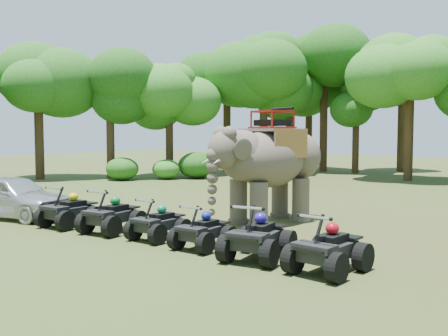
{
  "coord_description": "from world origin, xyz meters",
  "views": [
    {
      "loc": [
        9.41,
        -11.47,
        3.0
      ],
      "look_at": [
        0.0,
        1.2,
        1.9
      ],
      "focal_mm": 40.0,
      "sensor_mm": 36.0,
      "label": 1
    }
  ],
  "objects_px": {
    "atv_0": "(69,206)",
    "atv_1": "(112,210)",
    "elephant": "(270,165)",
    "parked_car": "(12,196)",
    "atv_4": "(258,231)",
    "atv_3": "(203,226)",
    "atv_2": "(158,218)",
    "atv_5": "(328,242)"
  },
  "relations": [
    {
      "from": "atv_0",
      "to": "atv_2",
      "type": "distance_m",
      "value": 3.69
    },
    {
      "from": "atv_1",
      "to": "atv_4",
      "type": "bearing_deg",
      "value": -6.91
    },
    {
      "from": "atv_3",
      "to": "atv_5",
      "type": "distance_m",
      "value": 3.61
    },
    {
      "from": "atv_5",
      "to": "elephant",
      "type": "bearing_deg",
      "value": 138.3
    },
    {
      "from": "elephant",
      "to": "atv_0",
      "type": "distance_m",
      "value": 6.69
    },
    {
      "from": "atv_2",
      "to": "atv_5",
      "type": "relative_size",
      "value": 0.9
    },
    {
      "from": "elephant",
      "to": "atv_4",
      "type": "bearing_deg",
      "value": -46.72
    },
    {
      "from": "elephant",
      "to": "atv_4",
      "type": "xyz_separation_m",
      "value": [
        2.37,
        -4.43,
        -1.24
      ]
    },
    {
      "from": "atv_0",
      "to": "atv_3",
      "type": "height_order",
      "value": "atv_0"
    },
    {
      "from": "atv_0",
      "to": "atv_3",
      "type": "distance_m",
      "value": 5.39
    },
    {
      "from": "atv_3",
      "to": "atv_0",
      "type": "bearing_deg",
      "value": -179.15
    },
    {
      "from": "parked_car",
      "to": "atv_4",
      "type": "xyz_separation_m",
      "value": [
        10.18,
        0.28,
        -0.09
      ]
    },
    {
      "from": "elephant",
      "to": "atv_0",
      "type": "bearing_deg",
      "value": -121.71
    },
    {
      "from": "parked_car",
      "to": "atv_0",
      "type": "xyz_separation_m",
      "value": [
        3.02,
        0.22,
        -0.11
      ]
    },
    {
      "from": "parked_car",
      "to": "atv_5",
      "type": "bearing_deg",
      "value": -101.9
    },
    {
      "from": "atv_0",
      "to": "atv_4",
      "type": "xyz_separation_m",
      "value": [
        7.16,
        0.06,
        0.02
      ]
    },
    {
      "from": "atv_1",
      "to": "atv_2",
      "type": "distance_m",
      "value": 1.83
    },
    {
      "from": "elephant",
      "to": "atv_4",
      "type": "height_order",
      "value": "elephant"
    },
    {
      "from": "atv_0",
      "to": "atv_1",
      "type": "relative_size",
      "value": 0.99
    },
    {
      "from": "atv_0",
      "to": "atv_1",
      "type": "xyz_separation_m",
      "value": [
        1.85,
        0.17,
        0.0
      ]
    },
    {
      "from": "atv_1",
      "to": "atv_3",
      "type": "height_order",
      "value": "atv_1"
    },
    {
      "from": "atv_1",
      "to": "atv_4",
      "type": "distance_m",
      "value": 5.31
    },
    {
      "from": "elephant",
      "to": "atv_1",
      "type": "relative_size",
      "value": 2.55
    },
    {
      "from": "atv_2",
      "to": "elephant",
      "type": "bearing_deg",
      "value": 75.22
    },
    {
      "from": "parked_car",
      "to": "atv_4",
      "type": "distance_m",
      "value": 10.19
    },
    {
      "from": "atv_5",
      "to": "parked_car",
      "type": "bearing_deg",
      "value": -173.7
    },
    {
      "from": "atv_5",
      "to": "atv_4",
      "type": "bearing_deg",
      "value": -175.98
    },
    {
      "from": "atv_0",
      "to": "atv_2",
      "type": "height_order",
      "value": "atv_0"
    },
    {
      "from": "atv_3",
      "to": "atv_4",
      "type": "relative_size",
      "value": 0.86
    },
    {
      "from": "elephant",
      "to": "atv_0",
      "type": "height_order",
      "value": "elephant"
    },
    {
      "from": "atv_1",
      "to": "atv_5",
      "type": "bearing_deg",
      "value": -6.91
    },
    {
      "from": "elephant",
      "to": "atv_1",
      "type": "height_order",
      "value": "elephant"
    },
    {
      "from": "elephant",
      "to": "atv_2",
      "type": "height_order",
      "value": "elephant"
    },
    {
      "from": "atv_0",
      "to": "atv_1",
      "type": "distance_m",
      "value": 1.86
    },
    {
      "from": "elephant",
      "to": "parked_car",
      "type": "bearing_deg",
      "value": -133.76
    },
    {
      "from": "atv_4",
      "to": "parked_car",
      "type": "bearing_deg",
      "value": 172.92
    },
    {
      "from": "parked_car",
      "to": "atv_3",
      "type": "xyz_separation_m",
      "value": [
        8.4,
        0.4,
        -0.19
      ]
    },
    {
      "from": "atv_0",
      "to": "atv_1",
      "type": "bearing_deg",
      "value": 2.98
    },
    {
      "from": "atv_3",
      "to": "atv_4",
      "type": "bearing_deg",
      "value": -5.0
    },
    {
      "from": "elephant",
      "to": "parked_car",
      "type": "xyz_separation_m",
      "value": [
        -7.82,
        -4.71,
        -1.15
      ]
    },
    {
      "from": "atv_5",
      "to": "atv_3",
      "type": "bearing_deg",
      "value": -177.36
    },
    {
      "from": "atv_2",
      "to": "atv_0",
      "type": "bearing_deg",
      "value": -175.33
    }
  ]
}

